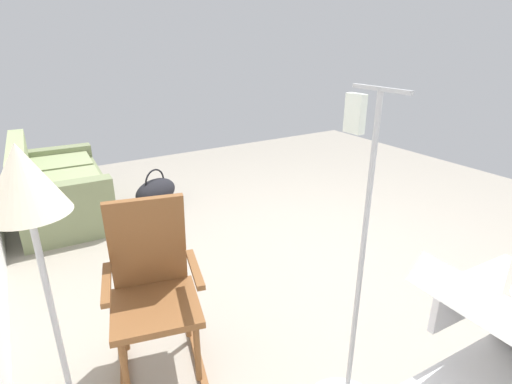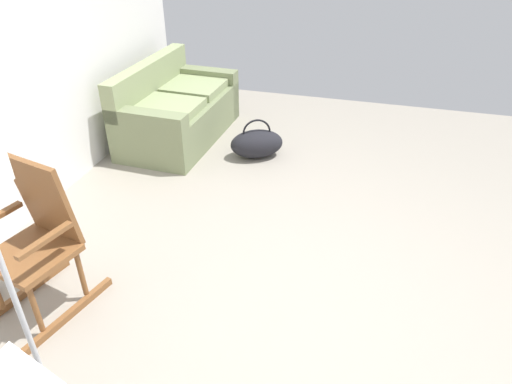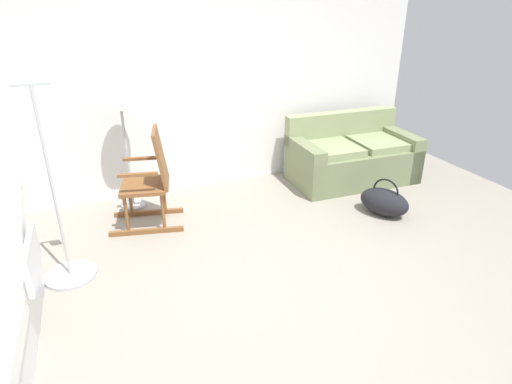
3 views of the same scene
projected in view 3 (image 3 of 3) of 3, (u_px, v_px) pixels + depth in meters
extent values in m
plane|color=gray|center=(278.00, 296.00, 3.60)|extent=(7.31, 7.31, 0.00)
cube|color=white|center=(190.00, 80.00, 5.13)|extent=(6.05, 0.10, 2.70)
cube|color=silver|center=(32.00, 258.00, 2.98)|extent=(0.06, 0.56, 0.28)
cylinder|color=black|center=(33.00, 290.00, 3.60)|extent=(0.10, 0.10, 0.10)
cube|color=#737D57|center=(352.00, 164.00, 5.74)|extent=(1.63, 0.91, 0.45)
cube|color=gray|center=(330.00, 149.00, 5.47)|extent=(0.70, 0.67, 0.10)
cube|color=gray|center=(380.00, 143.00, 5.71)|extent=(0.70, 0.67, 0.10)
cube|color=gray|center=(341.00, 126.00, 5.85)|extent=(1.61, 0.23, 0.40)
cube|color=#737D57|center=(304.00, 166.00, 5.48)|extent=(0.21, 0.86, 0.60)
cube|color=#737D57|center=(398.00, 153.00, 5.93)|extent=(0.21, 0.86, 0.60)
cube|color=brown|center=(149.00, 213.00, 4.92)|extent=(0.75, 0.22, 0.05)
cube|color=brown|center=(147.00, 231.00, 4.53)|extent=(0.75, 0.22, 0.05)
cylinder|color=brown|center=(126.00, 212.00, 4.43)|extent=(0.04, 0.04, 0.40)
cylinder|color=brown|center=(130.00, 197.00, 4.77)|extent=(0.04, 0.04, 0.40)
cylinder|color=brown|center=(163.00, 210.00, 4.48)|extent=(0.04, 0.04, 0.40)
cylinder|color=brown|center=(164.00, 194.00, 4.83)|extent=(0.04, 0.04, 0.40)
cube|color=brown|center=(144.00, 186.00, 4.54)|extent=(0.56, 0.57, 0.04)
cube|color=brown|center=(161.00, 158.00, 4.45)|extent=(0.22, 0.45, 0.60)
cube|color=brown|center=(138.00, 175.00, 4.24)|extent=(0.39, 0.13, 0.03)
cube|color=brown|center=(141.00, 159.00, 4.66)|extent=(0.39, 0.13, 0.03)
cylinder|color=#B2B5BA|center=(134.00, 205.00, 5.11)|extent=(0.28, 0.28, 0.03)
cylinder|color=#B2B5BA|center=(127.00, 158.00, 4.86)|extent=(0.03, 0.03, 1.15)
cone|color=silver|center=(119.00, 93.00, 4.56)|extent=(0.34, 0.34, 0.30)
ellipsoid|color=black|center=(384.00, 202.00, 4.88)|extent=(0.54, 0.64, 0.30)
torus|color=black|center=(386.00, 191.00, 4.82)|extent=(0.15, 0.28, 0.30)
cylinder|color=#B2B5BA|center=(71.00, 275.00, 3.84)|extent=(0.44, 0.44, 0.03)
cylinder|color=#B2B5BA|center=(52.00, 188.00, 3.49)|extent=(0.02, 0.02, 1.65)
cube|color=#B2B5BA|center=(30.00, 85.00, 3.15)|extent=(0.28, 0.02, 0.02)
cube|color=white|center=(51.00, 98.00, 3.24)|extent=(0.09, 0.04, 0.16)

